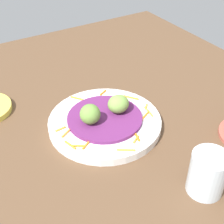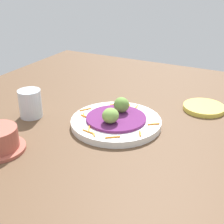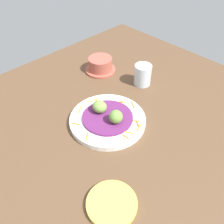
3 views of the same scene
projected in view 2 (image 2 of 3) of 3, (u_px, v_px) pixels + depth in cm
name	position (u px, v px, depth cm)	size (l,w,h in cm)	color
table_surface	(116.00, 118.00, 90.97)	(110.00, 110.00, 2.00)	brown
main_plate	(116.00, 122.00, 84.33)	(23.82, 23.82, 1.74)	white
cabbage_bed	(116.00, 118.00, 83.81)	(15.80, 15.80, 0.73)	#60235B
carrot_garnish	(110.00, 117.00, 84.73)	(22.63, 21.29, 0.40)	orange
guac_scoop_left	(121.00, 105.00, 85.59)	(4.20, 4.19, 4.17)	olive
guac_scoop_center	(110.00, 116.00, 80.03)	(4.23, 4.67, 3.80)	#759E47
side_plate_small	(204.00, 108.00, 93.41)	(11.98, 11.98, 1.29)	#E0CC4C
water_glass	(30.00, 104.00, 88.05)	(6.25, 6.25, 7.78)	silver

